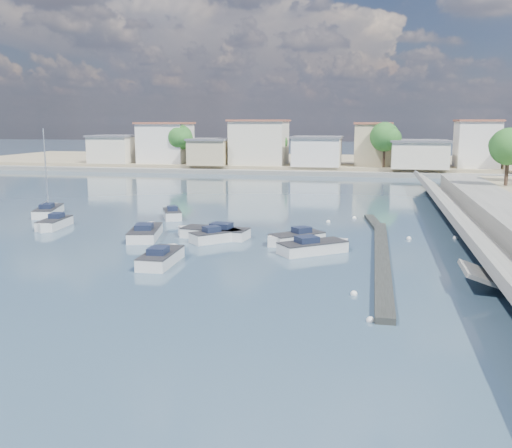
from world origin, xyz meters
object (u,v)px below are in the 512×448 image
(motorboat_g, at_px, (54,224))
(motorboat_f, at_px, (172,214))
(motorboat_e, at_px, (146,233))
(motorboat_d, at_px, (294,239))
(sailboat, at_px, (49,211))
(motorboat_b, at_px, (219,237))
(motorboat_h, at_px, (316,247))
(motorboat_c, at_px, (212,233))
(motorboat_a, at_px, (162,258))

(motorboat_g, bearing_deg, motorboat_f, 40.88)
(motorboat_e, xyz_separation_m, motorboat_g, (-9.71, 2.13, 0.00))
(motorboat_d, distance_m, sailboat, 28.05)
(motorboat_b, height_order, motorboat_h, same)
(motorboat_h, bearing_deg, motorboat_c, 157.49)
(motorboat_a, relative_size, motorboat_c, 0.87)
(motorboat_a, bearing_deg, motorboat_e, 119.09)
(motorboat_f, bearing_deg, motorboat_d, -35.29)
(motorboat_c, relative_size, motorboat_f, 1.46)
(motorboat_f, bearing_deg, motorboat_c, -52.47)
(motorboat_e, bearing_deg, motorboat_c, 9.94)
(motorboat_c, bearing_deg, motorboat_a, -96.03)
(motorboat_a, relative_size, motorboat_d, 1.23)
(motorboat_f, bearing_deg, motorboat_g, -139.12)
(motorboat_g, distance_m, sailboat, 8.04)
(motorboat_d, xyz_separation_m, motorboat_g, (-22.12, 2.23, 0.00))
(motorboat_b, relative_size, motorboat_f, 0.96)
(motorboat_f, distance_m, motorboat_h, 19.80)
(sailboat, bearing_deg, motorboat_c, -21.82)
(motorboat_b, height_order, motorboat_d, same)
(motorboat_c, xyz_separation_m, motorboat_f, (-6.58, 8.57, -0.00))
(motorboat_f, height_order, sailboat, sailboat)
(motorboat_d, bearing_deg, motorboat_f, 144.71)
(motorboat_e, bearing_deg, motorboat_g, 167.64)
(motorboat_g, height_order, sailboat, sailboat)
(motorboat_e, distance_m, sailboat, 16.69)
(motorboat_c, bearing_deg, motorboat_d, -8.50)
(motorboat_a, distance_m, motorboat_e, 9.18)
(motorboat_b, distance_m, motorboat_c, 1.57)
(motorboat_a, xyz_separation_m, motorboat_b, (1.86, 7.70, -0.00))
(motorboat_h, bearing_deg, motorboat_a, -151.99)
(sailboat, bearing_deg, motorboat_f, 3.17)
(motorboat_e, bearing_deg, motorboat_b, -2.95)
(motorboat_e, distance_m, motorboat_f, 9.59)
(motorboat_e, distance_m, motorboat_h, 14.62)
(motorboat_e, bearing_deg, motorboat_f, 97.00)
(motorboat_a, xyz_separation_m, motorboat_f, (-5.63, 17.54, -0.00))
(motorboat_c, distance_m, motorboat_e, 5.49)
(motorboat_a, distance_m, motorboat_d, 11.23)
(motorboat_c, distance_m, motorboat_h, 9.69)
(motorboat_a, distance_m, motorboat_h, 11.21)
(motorboat_e, bearing_deg, sailboat, 148.20)
(motorboat_a, bearing_deg, motorboat_g, 144.38)
(motorboat_c, bearing_deg, motorboat_e, -170.06)
(sailboat, bearing_deg, motorboat_e, -31.80)
(motorboat_f, bearing_deg, sailboat, -176.83)
(motorboat_a, bearing_deg, motorboat_f, 107.80)
(motorboat_b, xyz_separation_m, motorboat_f, (-7.49, 9.84, 0.00))
(motorboat_e, relative_size, motorboat_h, 1.20)
(motorboat_c, xyz_separation_m, motorboat_d, (7.00, -1.05, -0.00))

